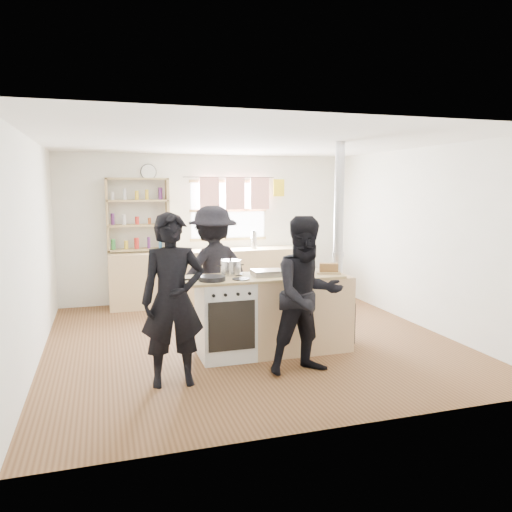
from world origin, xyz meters
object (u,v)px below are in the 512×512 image
at_px(roast_tray, 268,272).
at_px(stockpot_counter, 299,265).
at_px(cooking_island, 274,314).
at_px(skillet_greens, 212,278).
at_px(thermos, 254,240).
at_px(person_near_left, 173,300).
at_px(person_near_right, 307,296).
at_px(bread_board, 329,269).
at_px(flue_heater, 337,291).
at_px(stockpot_stove, 231,267).
at_px(person_far, 213,272).

relative_size(roast_tray, stockpot_counter, 1.25).
relative_size(cooking_island, skillet_greens, 6.22).
height_order(thermos, person_near_left, person_near_left).
distance_m(stockpot_counter, person_near_left, 1.77).
bearing_deg(stockpot_counter, person_near_left, -156.29).
bearing_deg(person_near_right, bread_board, 45.83).
height_order(flue_heater, person_near_right, flue_heater).
distance_m(thermos, person_near_left, 3.88).
distance_m(thermos, roast_tray, 2.86).
xyz_separation_m(stockpot_counter, flue_heater, (0.55, 0.09, -0.38)).
xyz_separation_m(stockpot_stove, person_far, (-0.06, 0.71, -0.16)).
distance_m(cooking_island, skillet_greens, 0.92).
relative_size(stockpot_stove, person_near_left, 0.14).
bearing_deg(cooking_island, skillet_greens, -170.27).
xyz_separation_m(thermos, cooking_island, (-0.59, -2.77, -0.58)).
height_order(stockpot_stove, person_near_right, person_near_right).
distance_m(roast_tray, person_far, 1.00).
bearing_deg(stockpot_counter, cooking_island, -167.36).
bearing_deg(flue_heater, person_far, 153.76).
bearing_deg(skillet_greens, stockpot_stove, 46.52).
height_order(person_near_left, person_far, person_far).
xyz_separation_m(thermos, person_far, (-1.13, -1.90, -0.19)).
bearing_deg(flue_heater, skillet_greens, -169.97).
bearing_deg(roast_tray, stockpot_counter, 11.49).
distance_m(skillet_greens, roast_tray, 0.70).
bearing_deg(person_far, flue_heater, 135.43).
bearing_deg(bread_board, skillet_greens, -177.53).
bearing_deg(person_near_right, thermos, 78.09).
relative_size(thermos, flue_heater, 0.12).
bearing_deg(person_near_left, thermos, 63.98).
height_order(thermos, roast_tray, thermos).
xyz_separation_m(skillet_greens, stockpot_counter, (1.12, 0.21, 0.07)).
bearing_deg(thermos, flue_heater, -83.28).
xyz_separation_m(cooking_island, stockpot_counter, (0.35, 0.08, 0.56)).
bearing_deg(person_near_right, stockpot_counter, 69.61).
bearing_deg(roast_tray, person_far, 117.42).
xyz_separation_m(stockpot_counter, person_far, (-0.89, 0.80, -0.17)).
distance_m(stockpot_counter, flue_heater, 0.68).
bearing_deg(roast_tray, person_near_right, -74.54).
distance_m(flue_heater, person_near_right, 1.20).
xyz_separation_m(roast_tray, bread_board, (0.75, -0.06, 0.01)).
bearing_deg(person_near_right, roast_tray, 101.35).
bearing_deg(stockpot_stove, flue_heater, -0.21).
bearing_deg(skillet_greens, bread_board, 2.47).
bearing_deg(thermos, roast_tray, -103.66).
bearing_deg(person_near_right, stockpot_stove, 119.75).
xyz_separation_m(cooking_island, stockpot_stove, (-0.49, 0.17, 0.55)).
bearing_deg(flue_heater, stockpot_stove, 179.79).
distance_m(skillet_greens, person_near_left, 0.71).
xyz_separation_m(thermos, roast_tray, (-0.68, -2.78, -0.08)).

